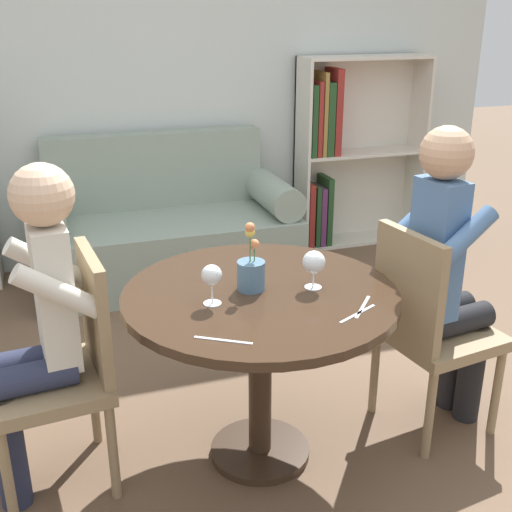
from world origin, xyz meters
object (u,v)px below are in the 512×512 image
(wine_glass_left, at_px, (212,276))
(wine_glass_right, at_px, (314,263))
(chair_left, at_px, (66,363))
(bookshelf_right, at_px, (342,153))
(flower_vase, at_px, (251,271))
(person_right, at_px, (447,276))
(couch, at_px, (165,232))
(person_left, at_px, (35,326))
(chair_right, at_px, (427,323))

(wine_glass_left, distance_m, wine_glass_right, 0.39)
(chair_left, relative_size, wine_glass_right, 6.21)
(bookshelf_right, distance_m, flower_vase, 2.63)
(chair_left, relative_size, person_right, 0.70)
(bookshelf_right, xyz_separation_m, person_right, (-0.61, -2.25, -0.00))
(bookshelf_right, bearing_deg, chair_left, -134.59)
(couch, relative_size, wine_glass_left, 11.42)
(person_left, relative_size, flower_vase, 4.75)
(chair_left, height_order, person_right, person_right)
(chair_left, distance_m, person_right, 1.51)
(person_left, relative_size, person_right, 0.95)
(bookshelf_right, bearing_deg, couch, -168.94)
(bookshelf_right, distance_m, person_right, 2.33)
(chair_left, distance_m, flower_vase, 0.74)
(wine_glass_left, height_order, wine_glass_right, wine_glass_left)
(bookshelf_right, xyz_separation_m, chair_right, (-0.69, -2.27, -0.19))
(bookshelf_right, xyz_separation_m, wine_glass_right, (-1.20, -2.26, 0.13))
(person_right, height_order, flower_vase, person_right)
(chair_left, relative_size, chair_right, 1.00)
(person_right, bearing_deg, couch, 13.43)
(couch, xyz_separation_m, chair_right, (0.70, -2.00, 0.18))
(wine_glass_right, distance_m, flower_vase, 0.23)
(couch, bearing_deg, flower_vase, -90.77)
(couch, bearing_deg, person_left, -112.88)
(bookshelf_right, height_order, chair_left, bookshelf_right)
(wine_glass_left, bearing_deg, person_right, 1.94)
(bookshelf_right, bearing_deg, flower_vase, -122.87)
(couch, height_order, person_right, person_right)
(flower_vase, bearing_deg, chair_left, 173.95)
(bookshelf_right, height_order, wine_glass_left, bookshelf_right)
(person_left, distance_m, wine_glass_right, 1.01)
(person_left, bearing_deg, bookshelf_right, 128.64)
(person_right, xyz_separation_m, wine_glass_left, (-0.98, -0.03, 0.14))
(flower_vase, bearing_deg, couch, 89.23)
(person_right, distance_m, wine_glass_left, 0.99)
(wine_glass_right, bearing_deg, wine_glass_left, -177.48)
(chair_right, relative_size, person_left, 0.73)
(chair_right, xyz_separation_m, wine_glass_right, (-0.51, 0.01, 0.33))
(wine_glass_left, bearing_deg, bookshelf_right, 55.10)
(chair_right, xyz_separation_m, wine_glass_left, (-0.90, -0.01, 0.33))
(couch, bearing_deg, person_right, -68.21)
(couch, relative_size, flower_vase, 6.47)
(bookshelf_right, bearing_deg, person_left, -135.55)
(couch, relative_size, wine_glass_right, 11.54)
(bookshelf_right, relative_size, wine_glass_left, 9.40)
(person_left, bearing_deg, chair_left, 93.95)
(person_left, distance_m, wine_glass_left, 0.63)
(bookshelf_right, bearing_deg, wine_glass_right, -117.97)
(couch, distance_m, flower_vase, 1.99)
(flower_vase, bearing_deg, bookshelf_right, 57.13)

